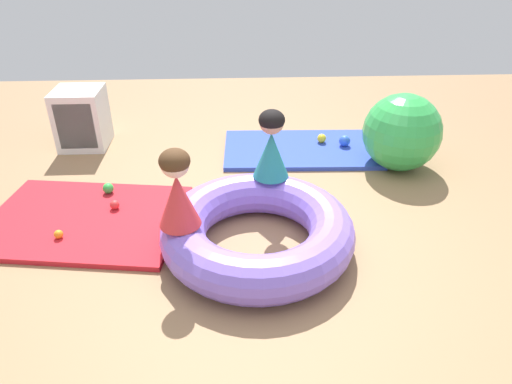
# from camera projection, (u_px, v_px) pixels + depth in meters

# --- Properties ---
(ground_plane) EXTENTS (8.00, 8.00, 0.00)m
(ground_plane) POSITION_uv_depth(u_px,v_px,m) (273.00, 257.00, 3.08)
(ground_plane) COLOR #93704C
(gym_mat_front) EXTENTS (1.52, 1.20, 0.04)m
(gym_mat_front) POSITION_uv_depth(u_px,v_px,m) (85.00, 220.00, 3.43)
(gym_mat_front) COLOR red
(gym_mat_front) RESTS_ON ground
(gym_mat_far_left) EXTENTS (1.48, 0.88, 0.04)m
(gym_mat_far_left) POSITION_uv_depth(u_px,v_px,m) (301.00, 149.00, 4.47)
(gym_mat_far_left) COLOR #2D47B7
(gym_mat_far_left) RESTS_ON ground
(inflatable_cushion) EXTENTS (1.28, 1.28, 0.30)m
(inflatable_cushion) POSITION_uv_depth(u_px,v_px,m) (257.00, 231.00, 3.08)
(inflatable_cushion) COLOR #8466E0
(inflatable_cushion) RESTS_ON ground
(child_in_teal) EXTENTS (0.33, 0.33, 0.51)m
(child_in_teal) POSITION_uv_depth(u_px,v_px,m) (271.00, 145.00, 3.30)
(child_in_teal) COLOR teal
(child_in_teal) RESTS_ON inflatable_cushion
(child_in_red) EXTENTS (0.32, 0.32, 0.51)m
(child_in_red) POSITION_uv_depth(u_px,v_px,m) (177.00, 189.00, 2.76)
(child_in_red) COLOR red
(child_in_red) RESTS_ON inflatable_cushion
(play_ball_red) EXTENTS (0.07, 0.07, 0.07)m
(play_ball_red) POSITION_uv_depth(u_px,v_px,m) (115.00, 205.00, 3.50)
(play_ball_red) COLOR red
(play_ball_red) RESTS_ON gym_mat_front
(play_ball_orange) EXTENTS (0.06, 0.06, 0.06)m
(play_ball_orange) POSITION_uv_depth(u_px,v_px,m) (59.00, 234.00, 3.18)
(play_ball_orange) COLOR orange
(play_ball_orange) RESTS_ON gym_mat_front
(play_ball_blue) EXTENTS (0.11, 0.11, 0.11)m
(play_ball_blue) POSITION_uv_depth(u_px,v_px,m) (345.00, 141.00, 4.46)
(play_ball_blue) COLOR blue
(play_ball_blue) RESTS_ON gym_mat_far_left
(play_ball_yellow) EXTENTS (0.09, 0.09, 0.09)m
(play_ball_yellow) POSITION_uv_depth(u_px,v_px,m) (322.00, 138.00, 4.53)
(play_ball_yellow) COLOR yellow
(play_ball_yellow) RESTS_ON gym_mat_far_left
(play_ball_green) EXTENTS (0.09, 0.09, 0.09)m
(play_ball_green) POSITION_uv_depth(u_px,v_px,m) (108.00, 188.00, 3.70)
(play_ball_green) COLOR green
(play_ball_green) RESTS_ON gym_mat_front
(exercise_ball_large) EXTENTS (0.67, 0.67, 0.67)m
(exercise_ball_large) POSITION_uv_depth(u_px,v_px,m) (402.00, 132.00, 4.02)
(exercise_ball_large) COLOR green
(exercise_ball_large) RESTS_ON ground
(storage_cube) EXTENTS (0.44, 0.44, 0.56)m
(storage_cube) POSITION_uv_depth(u_px,v_px,m) (81.00, 119.00, 4.44)
(storage_cube) COLOR silver
(storage_cube) RESTS_ON ground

